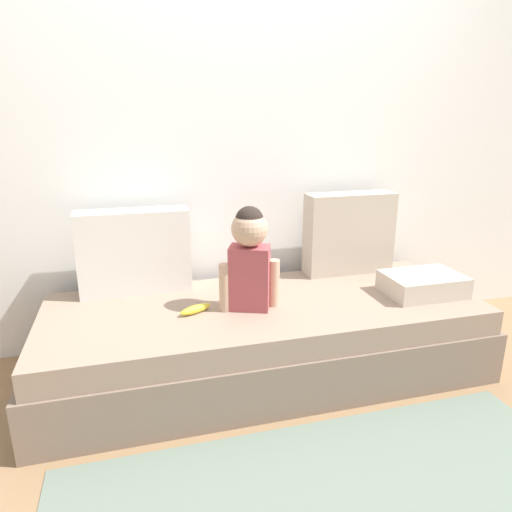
# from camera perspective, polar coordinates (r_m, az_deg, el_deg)

# --- Properties ---
(ground_plane) EXTENTS (12.00, 12.00, 0.00)m
(ground_plane) POSITION_cam_1_polar(r_m,az_deg,el_deg) (2.55, 0.99, -13.84)
(ground_plane) COLOR #93704C
(back_wall) EXTENTS (5.44, 0.10, 2.48)m
(back_wall) POSITION_cam_1_polar(r_m,az_deg,el_deg) (2.73, -2.30, 15.64)
(back_wall) COLOR white
(back_wall) RESTS_ON ground
(couch) EXTENTS (2.24, 0.86, 0.39)m
(couch) POSITION_cam_1_polar(r_m,az_deg,el_deg) (2.45, 1.01, -9.97)
(couch) COLOR #826C5B
(couch) RESTS_ON ground
(throw_pillow_left) EXTENTS (0.57, 0.16, 0.44)m
(throw_pillow_left) POSITION_cam_1_polar(r_m,az_deg,el_deg) (2.52, -14.68, 0.50)
(throw_pillow_left) COLOR silver
(throw_pillow_left) RESTS_ON couch
(throw_pillow_right) EXTENTS (0.52, 0.16, 0.48)m
(throw_pillow_right) POSITION_cam_1_polar(r_m,az_deg,el_deg) (2.81, 11.32, 2.74)
(throw_pillow_right) COLOR #C1B29E
(throw_pillow_right) RESTS_ON couch
(toddler) EXTENTS (0.30, 0.19, 0.51)m
(toddler) POSITION_cam_1_polar(r_m,az_deg,el_deg) (2.21, -0.80, 0.09)
(toddler) COLOR #B24C51
(toddler) RESTS_ON couch
(banana) EXTENTS (0.17, 0.11, 0.04)m
(banana) POSITION_cam_1_polar(r_m,az_deg,el_deg) (2.26, -7.44, -6.49)
(banana) COLOR yellow
(banana) RESTS_ON couch
(folded_blanket) EXTENTS (0.40, 0.28, 0.11)m
(folded_blanket) POSITION_cam_1_polar(r_m,az_deg,el_deg) (2.61, 19.78, -3.26)
(folded_blanket) COLOR beige
(folded_blanket) RESTS_ON couch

